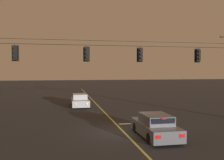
{
  "coord_description": "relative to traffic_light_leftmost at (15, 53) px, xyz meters",
  "views": [
    {
      "loc": [
        -3.77,
        -15.57,
        3.95
      ],
      "look_at": [
        0.0,
        3.8,
        3.21
      ],
      "focal_mm": 39.82,
      "sensor_mm": 36.0,
      "label": 1
    }
  ],
  "objects": [
    {
      "name": "traffic_light_leftmost",
      "position": [
        0.0,
        0.0,
        0.0
      ],
      "size": [
        0.48,
        0.41,
        1.22
      ],
      "color": "black"
    },
    {
      "name": "car_waiting_near_lane",
      "position": [
        8.65,
        -4.54,
        -4.54
      ],
      "size": [
        1.8,
        4.33,
        1.39
      ],
      "color": "#4C4C51",
      "rests_on": "ground"
    },
    {
      "name": "stop_bar_paint",
      "position": [
        9.01,
        -0.58,
        -5.18
      ],
      "size": [
        3.4,
        0.36,
        0.01
      ],
      "primitive_type": "cube",
      "color": "silver",
      "rests_on": "ground"
    },
    {
      "name": "signal_span_assembly",
      "position": [
        7.11,
        0.02,
        -1.41
      ],
      "size": [
        21.3,
        0.32,
        7.24
      ],
      "color": "#38281C",
      "rests_on": "ground"
    },
    {
      "name": "ground_plane",
      "position": [
        7.11,
        -2.79,
        -5.18
      ],
      "size": [
        180.0,
        180.0,
        0.0
      ],
      "primitive_type": "plane",
      "color": "#28282B"
    },
    {
      "name": "lane_centre_stripe",
      "position": [
        7.11,
        6.02,
        -5.18
      ],
      "size": [
        0.14,
        60.0,
        0.01
      ],
      "primitive_type": "cube",
      "color": "#D1C64C",
      "rests_on": "ground"
    },
    {
      "name": "traffic_light_right_inner",
      "position": [
        14.01,
        0.0,
        0.0
      ],
      "size": [
        0.48,
        0.41,
        1.22
      ],
      "color": "black"
    },
    {
      "name": "car_oncoming_lead",
      "position": [
        5.07,
        9.09,
        -4.54
      ],
      "size": [
        1.8,
        4.42,
        1.39
      ],
      "color": "#A5A5AD",
      "rests_on": "ground"
    },
    {
      "name": "traffic_light_left_inner",
      "position": [
        5.01,
        0.0,
        0.0
      ],
      "size": [
        0.48,
        0.41,
        1.22
      ],
      "color": "black"
    },
    {
      "name": "traffic_light_centre",
      "position": [
        9.14,
        0.0,
        0.0
      ],
      "size": [
        0.48,
        0.41,
        1.22
      ],
      "color": "black"
    }
  ]
}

